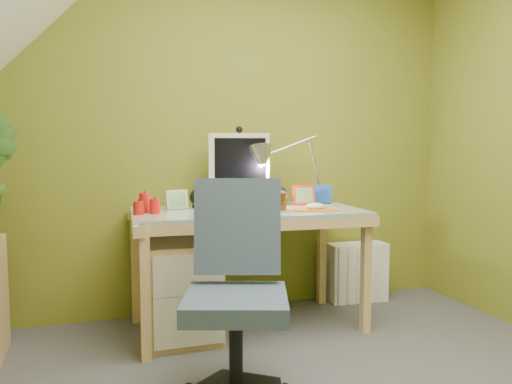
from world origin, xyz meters
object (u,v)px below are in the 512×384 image
object	(u,v)px
task_chair	(236,301)
desk_lamp	(305,156)
desk	(247,269)
monitor	(239,164)
radiator	(357,272)

from	to	relation	value
task_chair	desk_lamp	bearing A→B (deg)	71.81
desk	desk_lamp	distance (m)	0.84
monitor	desk_lamp	size ratio (longest dim) A/B	0.84
radiator	task_chair	bearing A→B (deg)	-134.21
monitor	desk_lamp	xyz separation A→B (m)	(0.45, 0.00, 0.05)
desk	monitor	xyz separation A→B (m)	(0.00, 0.18, 0.63)
desk	monitor	distance (m)	0.66
radiator	desk_lamp	bearing A→B (deg)	-165.50
desk	task_chair	distance (m)	0.90
desk_lamp	radiator	bearing A→B (deg)	5.79
desk	desk_lamp	xyz separation A→B (m)	(0.45, 0.18, 0.68)
desk_lamp	task_chair	distance (m)	1.41
desk	monitor	bearing A→B (deg)	92.86
monitor	radiator	size ratio (longest dim) A/B	1.28
task_chair	radiator	bearing A→B (deg)	60.90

